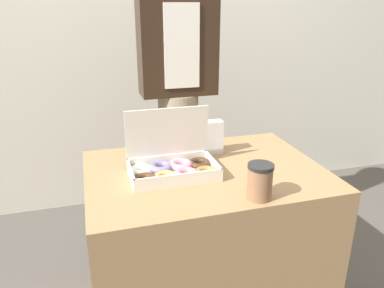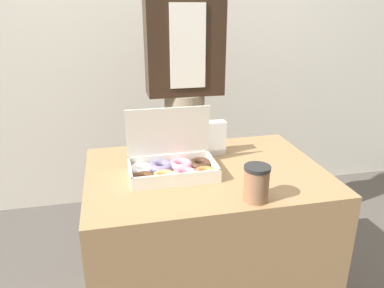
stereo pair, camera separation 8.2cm
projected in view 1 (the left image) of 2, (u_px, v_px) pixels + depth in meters
wall_back at (147, 9)px, 2.35m from camera, size 10.00×0.05×2.60m
table at (204, 247)px, 1.59m from camera, size 0.92×0.66×0.73m
donut_box at (173, 167)px, 1.40m from camera, size 0.35×0.22×0.24m
coffee_cup at (260, 181)px, 1.22m from camera, size 0.09×0.09×0.12m
napkin_holder at (209, 138)px, 1.59m from camera, size 0.11×0.05×0.14m
person_customer at (178, 76)px, 1.82m from camera, size 0.37×0.23×1.75m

